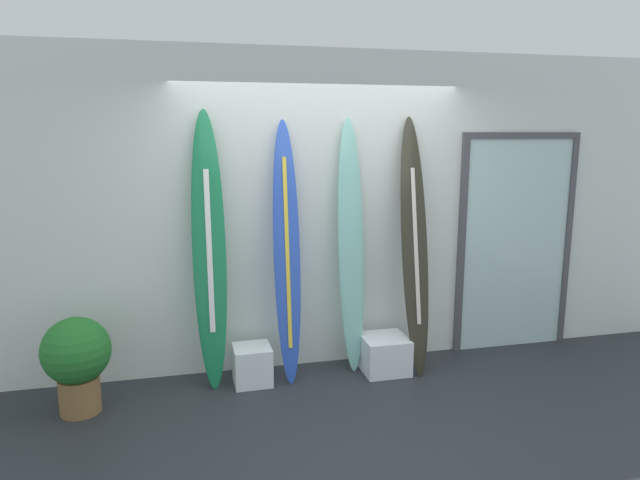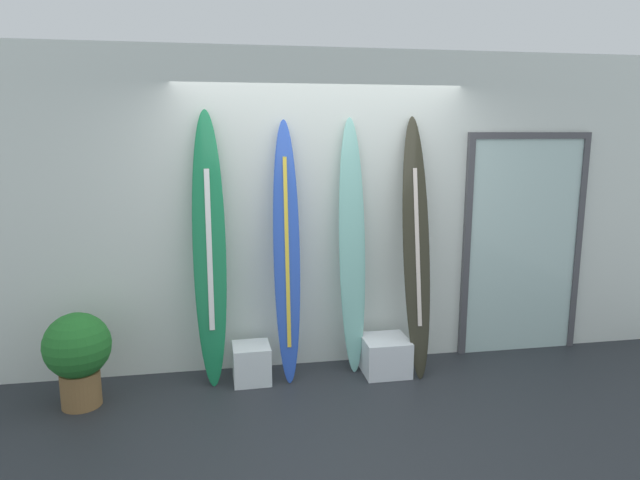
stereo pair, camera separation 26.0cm
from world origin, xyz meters
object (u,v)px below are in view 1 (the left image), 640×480
surfboard_cobalt (287,255)px  potted_plant (77,358)px  surfboard_seafoam (351,249)px  surfboard_emerald (209,253)px  display_block_center (252,365)px  display_block_left (384,354)px  glass_door (515,239)px  surfboard_charcoal (415,246)px

surfboard_cobalt → potted_plant: bearing=-170.8°
surfboard_cobalt → surfboard_seafoam: (0.58, 0.07, 0.01)m
surfboard_emerald → surfboard_cobalt: size_ratio=1.04×
surfboard_seafoam → display_block_center: 1.30m
display_block_left → potted_plant: bearing=-175.8°
surfboard_emerald → glass_door: 2.93m
display_block_center → surfboard_seafoam: bearing=8.5°
surfboard_emerald → glass_door: surfboard_emerald is taller
surfboard_cobalt → glass_door: 2.29m
display_block_left → surfboard_charcoal: bearing=7.6°
display_block_left → glass_door: bearing=11.9°
display_block_center → glass_door: bearing=6.1°
surfboard_cobalt → display_block_left: (0.85, -0.08, -0.93)m
surfboard_seafoam → display_block_left: size_ratio=5.64×
surfboard_emerald → potted_plant: size_ratio=3.06×
display_block_left → glass_door: 1.73m
surfboard_emerald → surfboard_charcoal: 1.76m
display_block_left → glass_door: (1.43, 0.30, 0.92)m
surfboard_charcoal → surfboard_cobalt: bearing=177.5°
potted_plant → surfboard_seafoam: bearing=8.7°
surfboard_seafoam → surfboard_charcoal: 0.56m
display_block_center → glass_door: 2.77m
potted_plant → surfboard_charcoal: bearing=4.5°
glass_door → potted_plant: 4.01m
display_block_left → glass_door: size_ratio=0.19×
glass_door → surfboard_emerald: bearing=-176.2°
potted_plant → surfboard_cobalt: bearing=9.2°
surfboard_seafoam → display_block_center: (-0.90, -0.14, -0.93)m
surfboard_charcoal → display_block_left: (-0.27, -0.04, -0.96)m
glass_door → potted_plant: glass_door is taller
surfboard_charcoal → potted_plant: surfboard_charcoal is taller
surfboard_cobalt → display_block_center: surfboard_cobalt is taller
display_block_left → display_block_center: display_block_center is taller
surfboard_charcoal → surfboard_seafoam: bearing=167.2°
glass_door → display_block_left: bearing=-168.1°
surfboard_emerald → surfboard_cobalt: (0.64, -0.03, -0.04)m
surfboard_seafoam → glass_door: size_ratio=1.06×
display_block_center → potted_plant: potted_plant is taller
surfboard_emerald → surfboard_charcoal: surfboard_emerald is taller
surfboard_cobalt → surfboard_charcoal: surfboard_charcoal is taller
potted_plant → display_block_left: bearing=4.2°
surfboard_seafoam → potted_plant: (-2.23, -0.34, -0.66)m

